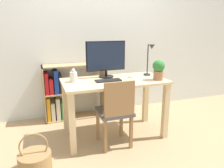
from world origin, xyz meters
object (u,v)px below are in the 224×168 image
object	(u,v)px
keyboard	(108,80)
bookshelf	(63,95)
potted_plant	(159,69)
vase	(74,76)
basket	(35,161)
monitor	(106,57)
chair	(116,111)
desk_lamp	(150,57)

from	to	relation	value
keyboard	bookshelf	size ratio (longest dim) A/B	0.34
potted_plant	bookshelf	world-z (taller)	potted_plant
keyboard	vase	world-z (taller)	vase
bookshelf	basket	size ratio (longest dim) A/B	2.23
monitor	chair	world-z (taller)	monitor
desk_lamp	bookshelf	bearing A→B (deg)	146.99
keyboard	monitor	bearing A→B (deg)	79.68
vase	potted_plant	bearing A→B (deg)	-13.59
bookshelf	keyboard	bearing A→B (deg)	-58.76
potted_plant	basket	distance (m)	1.78
monitor	vase	size ratio (longest dim) A/B	3.23
desk_lamp	potted_plant	bearing A→B (deg)	-89.21
potted_plant	basket	xyz separation A→B (m)	(-1.56, -0.29, -0.81)
desk_lamp	basket	xyz separation A→B (m)	(-1.55, -0.53, -0.93)
desk_lamp	bookshelf	size ratio (longest dim) A/B	0.46
monitor	keyboard	bearing A→B (deg)	-100.32
keyboard	vase	size ratio (longest dim) A/B	1.95
desk_lamp	bookshelf	xyz separation A→B (m)	(-1.11, 0.72, -0.64)
keyboard	bookshelf	xyz separation A→B (m)	(-0.49, 0.81, -0.39)
potted_plant	basket	size ratio (longest dim) A/B	0.61
monitor	bookshelf	world-z (taller)	monitor
potted_plant	chair	size ratio (longest dim) A/B	0.30
monitor	bookshelf	xyz separation A→B (m)	(-0.53, 0.59, -0.64)
keyboard	potted_plant	world-z (taller)	potted_plant
chair	monitor	bearing A→B (deg)	88.14
vase	chair	bearing A→B (deg)	-39.66
potted_plant	basket	bearing A→B (deg)	-169.46
keyboard	desk_lamp	bearing A→B (deg)	7.96
vase	chair	world-z (taller)	vase
basket	vase	bearing A→B (deg)	46.41
bookshelf	potted_plant	bearing A→B (deg)	-40.68
bookshelf	basket	world-z (taller)	bookshelf
monitor	vase	distance (m)	0.51
desk_lamp	basket	bearing A→B (deg)	-161.31
keyboard	desk_lamp	distance (m)	0.68
chair	keyboard	bearing A→B (deg)	93.93
keyboard	vase	bearing A→B (deg)	166.20
keyboard	basket	world-z (taller)	keyboard
potted_plant	bookshelf	xyz separation A→B (m)	(-1.12, 0.96, -0.52)
basket	chair	bearing A→B (deg)	11.26
bookshelf	basket	xyz separation A→B (m)	(-0.44, -1.25, -0.29)
monitor	desk_lamp	distance (m)	0.60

